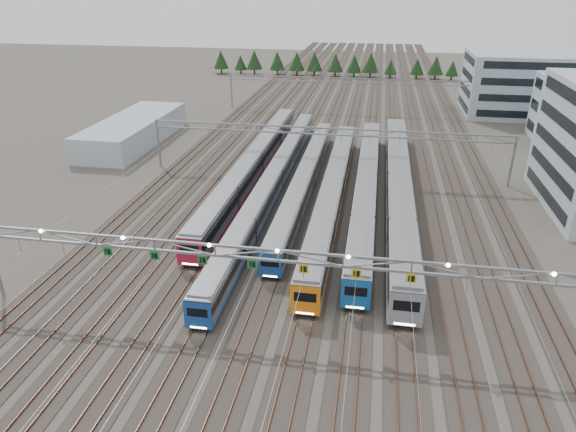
% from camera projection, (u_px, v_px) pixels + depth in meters
% --- Properties ---
extents(ground, '(400.00, 400.00, 0.00)m').
position_uv_depth(ground, '(279.00, 325.00, 46.90)').
color(ground, '#47423A').
rests_on(ground, ground).
extents(track_bed, '(54.00, 260.00, 5.42)m').
position_uv_depth(track_bed, '(349.00, 93.00, 135.69)').
color(track_bed, '#2D2823').
rests_on(track_bed, ground).
extents(train_a, '(2.96, 60.30, 3.85)m').
position_uv_depth(train_a, '(254.00, 163.00, 81.71)').
color(train_a, black).
rests_on(train_a, ground).
extents(train_b, '(2.58, 68.99, 3.36)m').
position_uv_depth(train_b, '(274.00, 179.00, 75.71)').
color(train_b, black).
rests_on(train_b, ground).
extents(train_c, '(2.56, 52.67, 3.33)m').
position_uv_depth(train_c, '(306.00, 178.00, 76.26)').
color(train_c, black).
rests_on(train_c, ground).
extents(train_d, '(2.83, 55.67, 3.69)m').
position_uv_depth(train_d, '(333.00, 190.00, 71.56)').
color(train_d, black).
rests_on(train_d, ground).
extents(train_e, '(2.86, 57.29, 3.72)m').
position_uv_depth(train_e, '(366.00, 185.00, 73.12)').
color(train_e, black).
rests_on(train_e, ground).
extents(train_f, '(3.15, 61.35, 4.11)m').
position_uv_depth(train_f, '(398.00, 185.00, 72.42)').
color(train_f, black).
rests_on(train_f, ground).
extents(gantry_near, '(56.36, 0.61, 8.08)m').
position_uv_depth(gantry_near, '(277.00, 258.00, 43.82)').
color(gantry_near, gray).
rests_on(gantry_near, ground).
extents(gantry_mid, '(56.36, 0.36, 8.00)m').
position_uv_depth(gantry_mid, '(326.00, 137.00, 79.98)').
color(gantry_mid, gray).
rests_on(gantry_mid, ground).
extents(gantry_far, '(56.36, 0.36, 8.00)m').
position_uv_depth(gantry_far, '(346.00, 84.00, 120.22)').
color(gantry_far, gray).
rests_on(gantry_far, ground).
extents(depot_bldg_north, '(22.00, 18.00, 13.80)m').
position_uv_depth(depot_bldg_north, '(516.00, 84.00, 117.85)').
color(depot_bldg_north, '#9FB7BD').
rests_on(depot_bldg_north, ground).
extents(west_shed, '(10.00, 30.00, 4.62)m').
position_uv_depth(west_shed, '(134.00, 131.00, 98.65)').
color(west_shed, '#9FB7BD').
rests_on(west_shed, ground).
extents(treeline, '(81.20, 5.60, 7.02)m').
position_uv_depth(treeline, '(334.00, 63.00, 164.46)').
color(treeline, '#332114').
rests_on(treeline, ground).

